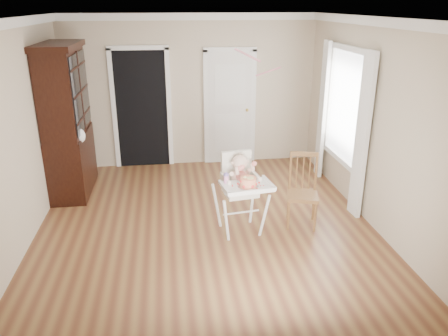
{
  "coord_description": "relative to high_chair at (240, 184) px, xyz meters",
  "views": [
    {
      "loc": [
        -0.47,
        -5.35,
        2.86
      ],
      "look_at": [
        0.21,
        -0.36,
        0.95
      ],
      "focal_mm": 35.0,
      "sensor_mm": 36.0,
      "label": 1
    }
  ],
  "objects": [
    {
      "name": "high_chair",
      "position": [
        0.0,
        0.0,
        0.0
      ],
      "size": [
        0.72,
        0.85,
        1.09
      ],
      "rotation": [
        0.0,
        0.0,
        0.14
      ],
      "color": "white",
      "rests_on": "floor"
    },
    {
      "name": "baby",
      "position": [
        -0.0,
        0.03,
        0.15
      ],
      "size": [
        0.33,
        0.24,
        0.47
      ],
      "rotation": [
        0.0,
        0.0,
        0.14
      ],
      "color": "beige",
      "rests_on": "high_chair"
    },
    {
      "name": "floor",
      "position": [
        -0.43,
        0.26,
        -0.68
      ],
      "size": [
        5.0,
        5.0,
        0.0
      ],
      "primitive_type": "plane",
      "color": "brown",
      "rests_on": "ground"
    },
    {
      "name": "ceiling",
      "position": [
        -0.43,
        0.26,
        2.02
      ],
      "size": [
        5.0,
        5.0,
        0.0
      ],
      "primitive_type": "plane",
      "rotation": [
        3.14,
        0.0,
        0.0
      ],
      "color": "white",
      "rests_on": "wall_back"
    },
    {
      "name": "doorway",
      "position": [
        -1.33,
        2.75,
        0.43
      ],
      "size": [
        1.06,
        0.05,
        2.22
      ],
      "color": "black",
      "rests_on": "wall_back"
    },
    {
      "name": "closet_door",
      "position": [
        0.27,
        2.74,
        0.35
      ],
      "size": [
        0.96,
        0.09,
        2.13
      ],
      "color": "white",
      "rests_on": "wall_back"
    },
    {
      "name": "streamer",
      "position": [
        0.24,
        0.96,
        1.51
      ],
      "size": [
        0.31,
        0.42,
        0.15
      ],
      "primitive_type": null,
      "rotation": [
        0.26,
        0.0,
        0.62
      ],
      "color": "pink",
      "rests_on": "ceiling"
    },
    {
      "name": "sippy_cup",
      "position": [
        -0.2,
        -0.13,
        0.15
      ],
      "size": [
        0.07,
        0.07,
        0.16
      ],
      "rotation": [
        0.0,
        0.0,
        0.14
      ],
      "color": "pink",
      "rests_on": "high_chair"
    },
    {
      "name": "cake",
      "position": [
        0.05,
        -0.28,
        0.14
      ],
      "size": [
        0.26,
        0.26,
        0.12
      ],
      "color": "silver",
      "rests_on": "high_chair"
    },
    {
      "name": "wall_back",
      "position": [
        -0.43,
        2.76,
        0.67
      ],
      "size": [
        4.5,
        0.0,
        4.5
      ],
      "primitive_type": "plane",
      "rotation": [
        1.57,
        0.0,
        0.0
      ],
      "color": "#C1B297",
      "rests_on": "floor"
    },
    {
      "name": "crown_molding",
      "position": [
        -0.43,
        0.26,
        1.96
      ],
      "size": [
        4.5,
        5.0,
        0.12
      ],
      "primitive_type": null,
      "color": "white",
      "rests_on": "ceiling"
    },
    {
      "name": "wall_left",
      "position": [
        -2.68,
        0.26,
        0.67
      ],
      "size": [
        0.0,
        5.0,
        5.0
      ],
      "primitive_type": "plane",
      "rotation": [
        1.57,
        0.0,
        1.57
      ],
      "color": "#C1B297",
      "rests_on": "floor"
    },
    {
      "name": "dining_chair",
      "position": [
        0.87,
        0.1,
        -0.21
      ],
      "size": [
        0.5,
        0.5,
        0.99
      ],
      "rotation": [
        0.0,
        0.0,
        -0.27
      ],
      "color": "brown",
      "rests_on": "floor"
    },
    {
      "name": "wall_right",
      "position": [
        1.82,
        0.26,
        0.67
      ],
      "size": [
        0.0,
        5.0,
        5.0
      ],
      "primitive_type": "plane",
      "rotation": [
        1.57,
        0.0,
        -1.57
      ],
      "color": "#C1B297",
      "rests_on": "floor"
    },
    {
      "name": "window_right",
      "position": [
        1.74,
        1.06,
        0.61
      ],
      "size": [
        0.13,
        1.84,
        2.3
      ],
      "color": "white",
      "rests_on": "wall_right"
    },
    {
      "name": "china_cabinet",
      "position": [
        -2.42,
        1.7,
        0.49
      ],
      "size": [
        0.61,
        1.37,
        2.32
      ],
      "color": "black",
      "rests_on": "floor"
    }
  ]
}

